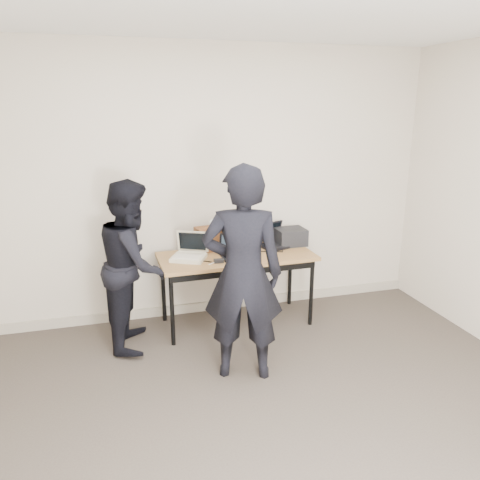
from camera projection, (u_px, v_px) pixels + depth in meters
name	position (u px, v px, depth m)	size (l,w,h in m)	color
room	(300.00, 250.00, 2.60)	(4.60, 4.60, 2.80)	#3E372F
desk	(237.00, 261.00, 4.55)	(1.52, 0.70, 0.72)	olive
laptop_beige	(190.00, 254.00, 4.43)	(0.40, 0.40, 0.25)	beige
laptop_center	(236.00, 251.00, 4.49)	(0.29, 0.28, 0.22)	black
laptop_right	(274.00, 241.00, 4.82)	(0.41, 0.40, 0.24)	black
leather_satchel	(214.00, 238.00, 4.66)	(0.38, 0.23, 0.25)	brown
tissue	(216.00, 222.00, 4.63)	(0.13, 0.10, 0.08)	white
equipment_box	(290.00, 237.00, 4.85)	(0.30, 0.25, 0.17)	black
power_brick	(219.00, 261.00, 4.32)	(0.09, 0.05, 0.03)	black
cables	(241.00, 254.00, 4.55)	(1.14, 0.49, 0.01)	black
person_typist	(243.00, 274.00, 3.62)	(0.63, 0.41, 1.73)	black
person_observer	(133.00, 264.00, 4.16)	(0.74, 0.58, 1.52)	black
baseboard	(215.00, 305.00, 5.03)	(4.50, 0.03, 0.10)	#A59B88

